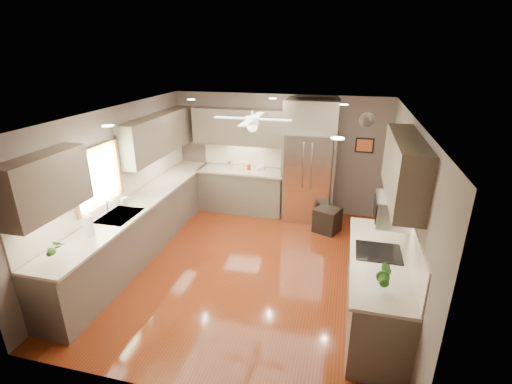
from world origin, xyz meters
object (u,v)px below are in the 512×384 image
at_px(soap_bottle, 125,199).
at_px(paper_towel, 89,226).
at_px(canister_d, 249,167).
at_px(bowl, 261,169).
at_px(potted_plant_left, 53,248).
at_px(refrigerator, 309,164).
at_px(microwave, 393,210).
at_px(potted_plant_right, 384,275).
at_px(canister_b, 230,165).
at_px(stool, 327,220).
at_px(canister_c, 241,165).

height_order(soap_bottle, paper_towel, paper_towel).
relative_size(canister_d, bowl, 0.58).
height_order(potted_plant_left, refrigerator, refrigerator).
distance_m(potted_plant_left, paper_towel, 0.65).
bearing_deg(refrigerator, soap_bottle, -141.05).
bearing_deg(microwave, canister_d, 133.33).
relative_size(potted_plant_right, paper_towel, 1.04).
distance_m(soap_bottle, microwave, 4.16).
height_order(canister_b, bowl, canister_b).
relative_size(canister_d, paper_towel, 0.38).
height_order(refrigerator, stool, refrigerator).
height_order(canister_d, bowl, canister_d).
bearing_deg(potted_plant_left, soap_bottle, 93.97).
bearing_deg(canister_d, stool, -18.89).
bearing_deg(canister_d, potted_plant_right, -55.95).
height_order(canister_b, refrigerator, refrigerator).
distance_m(potted_plant_right, bowl, 4.32).
distance_m(canister_d, refrigerator, 1.29).
distance_m(refrigerator, stool, 1.19).
xyz_separation_m(bowl, refrigerator, (1.01, -0.07, 0.22)).
bearing_deg(canister_c, potted_plant_left, -106.91).
bearing_deg(soap_bottle, canister_d, 56.78).
xyz_separation_m(potted_plant_left, stool, (3.12, 3.44, -0.86)).
bearing_deg(paper_towel, canister_c, 70.20).
relative_size(canister_c, potted_plant_left, 0.56).
relative_size(soap_bottle, paper_towel, 0.55).
bearing_deg(potted_plant_right, soap_bottle, 160.91).
bearing_deg(stool, canister_b, 163.40).
height_order(canister_d, refrigerator, refrigerator).
xyz_separation_m(canister_c, potted_plant_right, (2.64, -3.67, 0.07)).
xyz_separation_m(potted_plant_left, paper_towel, (0.01, 0.65, -0.02)).
distance_m(canister_c, paper_towel, 3.59).
distance_m(canister_d, potted_plant_right, 4.44).
bearing_deg(canister_d, canister_b, 173.20).
distance_m(refrigerator, paper_towel, 4.26).
distance_m(canister_b, microwave, 4.16).
distance_m(canister_b, stool, 2.39).
height_order(canister_c, stool, canister_c).
relative_size(canister_b, canister_d, 1.31).
xyz_separation_m(potted_plant_left, refrigerator, (2.66, 3.98, 0.09)).
relative_size(canister_c, bowl, 0.87).
bearing_deg(canister_c, canister_b, 168.06).
bearing_deg(microwave, potted_plant_left, -162.28).
distance_m(microwave, paper_towel, 4.04).
relative_size(potted_plant_left, potted_plant_right, 0.98).
relative_size(potted_plant_left, paper_towel, 1.02).
distance_m(canister_c, potted_plant_left, 4.21).
relative_size(soap_bottle, potted_plant_right, 0.53).
height_order(canister_b, stool, canister_b).
bearing_deg(paper_towel, stool, 41.82).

